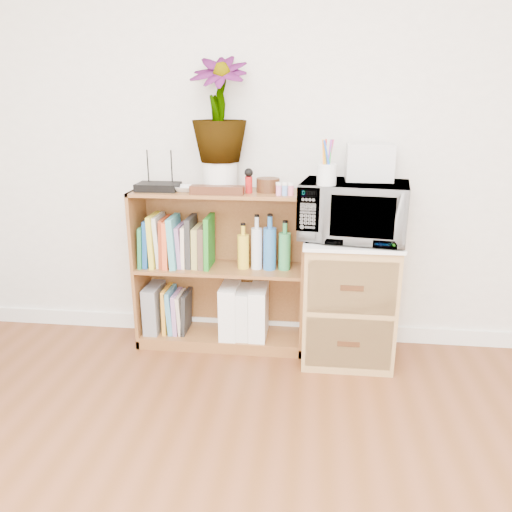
# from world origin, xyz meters

# --- Properties ---
(skirting_board) EXTENTS (4.00, 0.02, 0.10)m
(skirting_board) POSITION_xyz_m (0.00, 2.24, 0.05)
(skirting_board) COLOR white
(skirting_board) RESTS_ON ground
(bookshelf) EXTENTS (1.00, 0.30, 0.95)m
(bookshelf) POSITION_xyz_m (-0.35, 2.10, 0.47)
(bookshelf) COLOR brown
(bookshelf) RESTS_ON ground
(wicker_unit) EXTENTS (0.50, 0.45, 0.70)m
(wicker_unit) POSITION_xyz_m (0.40, 2.02, 0.35)
(wicker_unit) COLOR #9E7542
(wicker_unit) RESTS_ON ground
(microwave) EXTENTS (0.61, 0.45, 0.31)m
(microwave) POSITION_xyz_m (0.40, 2.02, 0.87)
(microwave) COLOR white
(microwave) RESTS_ON wicker_unit
(pen_cup) EXTENTS (0.10, 0.10, 0.11)m
(pen_cup) POSITION_xyz_m (0.25, 1.90, 1.08)
(pen_cup) COLOR silver
(pen_cup) RESTS_ON microwave
(small_appliance) EXTENTS (0.24, 0.20, 0.19)m
(small_appliance) POSITION_xyz_m (0.48, 2.10, 1.12)
(small_appliance) COLOR silver
(small_appliance) RESTS_ON microwave
(router) EXTENTS (0.24, 0.16, 0.04)m
(router) POSITION_xyz_m (-0.70, 2.08, 0.97)
(router) COLOR black
(router) RESTS_ON bookshelf
(white_bowl) EXTENTS (0.13, 0.13, 0.03)m
(white_bowl) POSITION_xyz_m (-0.54, 2.07, 0.97)
(white_bowl) COLOR silver
(white_bowl) RESTS_ON bookshelf
(plant_pot) EXTENTS (0.19, 0.19, 0.16)m
(plant_pot) POSITION_xyz_m (-0.34, 2.12, 1.03)
(plant_pot) COLOR silver
(plant_pot) RESTS_ON bookshelf
(potted_plant) EXTENTS (0.31, 0.31, 0.56)m
(potted_plant) POSITION_xyz_m (-0.34, 2.12, 1.39)
(potted_plant) COLOR #377D32
(potted_plant) RESTS_ON plant_pot
(trinket_box) EXTENTS (0.29, 0.07, 0.05)m
(trinket_box) POSITION_xyz_m (-0.34, 2.00, 0.97)
(trinket_box) COLOR #391B0F
(trinket_box) RESTS_ON bookshelf
(kokeshi_doll) EXTENTS (0.04, 0.04, 0.09)m
(kokeshi_doll) POSITION_xyz_m (-0.17, 2.06, 1.00)
(kokeshi_doll) COLOR #9F1313
(kokeshi_doll) RESTS_ON bookshelf
(wooden_bowl) EXTENTS (0.13, 0.13, 0.08)m
(wooden_bowl) POSITION_xyz_m (-0.07, 2.11, 0.99)
(wooden_bowl) COLOR #3C1D10
(wooden_bowl) RESTS_ON bookshelf
(paint_jars) EXTENTS (0.12, 0.04, 0.06)m
(paint_jars) POSITION_xyz_m (0.03, 2.01, 0.98)
(paint_jars) COLOR pink
(paint_jars) RESTS_ON bookshelf
(file_box) EXTENTS (0.09, 0.23, 0.29)m
(file_box) POSITION_xyz_m (-0.77, 2.10, 0.21)
(file_box) COLOR gray
(file_box) RESTS_ON bookshelf
(magazine_holder_left) EXTENTS (0.10, 0.26, 0.32)m
(magazine_holder_left) POSITION_xyz_m (-0.29, 2.09, 0.23)
(magazine_holder_left) COLOR white
(magazine_holder_left) RESTS_ON bookshelf
(magazine_holder_mid) EXTENTS (0.09, 0.24, 0.30)m
(magazine_holder_mid) POSITION_xyz_m (-0.22, 2.09, 0.22)
(magazine_holder_mid) COLOR white
(magazine_holder_mid) RESTS_ON bookshelf
(magazine_holder_right) EXTENTS (0.10, 0.25, 0.31)m
(magazine_holder_right) POSITION_xyz_m (-0.12, 2.09, 0.23)
(magazine_holder_right) COLOR white
(magazine_holder_right) RESTS_ON bookshelf
(cookbooks) EXTENTS (0.42, 0.20, 0.31)m
(cookbooks) POSITION_xyz_m (-0.61, 2.10, 0.64)
(cookbooks) COLOR #1D6E3B
(cookbooks) RESTS_ON bookshelf
(liquor_bottles) EXTENTS (0.31, 0.07, 0.32)m
(liquor_bottles) POSITION_xyz_m (-0.08, 2.10, 0.65)
(liquor_bottles) COLOR yellow
(liquor_bottles) RESTS_ON bookshelf
(lower_books) EXTENTS (0.15, 0.19, 0.28)m
(lower_books) POSITION_xyz_m (-0.63, 2.10, 0.20)
(lower_books) COLOR orange
(lower_books) RESTS_ON bookshelf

